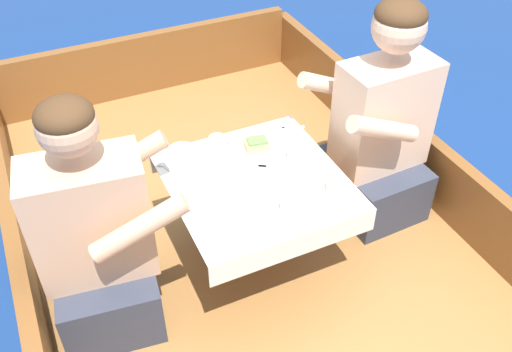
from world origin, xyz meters
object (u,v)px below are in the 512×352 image
at_px(person_port, 98,241).
at_px(tin_can, 335,185).
at_px(person_starboard, 380,133).
at_px(coffee_cup_starboard, 235,232).
at_px(coffee_cup_center, 218,142).
at_px(coffee_cup_port, 199,169).
at_px(sandwich, 257,144).

distance_m(person_port, tin_can, 0.90).
height_order(person_starboard, coffee_cup_starboard, person_starboard).
xyz_separation_m(coffee_cup_center, tin_can, (0.30, -0.44, -0.00)).
bearing_deg(coffee_cup_port, sandwich, 9.27).
distance_m(person_port, coffee_cup_port, 0.47).
relative_size(coffee_cup_starboard, tin_can, 1.47).
bearing_deg(person_starboard, coffee_cup_center, -16.99).
bearing_deg(sandwich, tin_can, -65.50).
bearing_deg(coffee_cup_center, coffee_cup_port, -134.76).
distance_m(person_starboard, coffee_cup_starboard, 0.89).
bearing_deg(coffee_cup_port, coffee_cup_starboard, -91.62).
xyz_separation_m(person_port, coffee_cup_center, (0.58, 0.27, 0.08)).
height_order(coffee_cup_starboard, coffee_cup_center, coffee_cup_center).
relative_size(coffee_cup_port, tin_can, 1.49).
distance_m(sandwich, coffee_cup_port, 0.27).
relative_size(person_port, coffee_cup_center, 10.30).
bearing_deg(coffee_cup_starboard, coffee_cup_port, 88.38).
bearing_deg(coffee_cup_port, coffee_cup_center, 45.24).
xyz_separation_m(person_port, coffee_cup_starboard, (0.43, -0.24, 0.07)).
bearing_deg(coffee_cup_center, person_port, -154.56).
xyz_separation_m(person_starboard, tin_can, (-0.39, -0.26, 0.04)).
relative_size(coffee_cup_port, coffee_cup_center, 1.05).
bearing_deg(coffee_cup_starboard, person_starboard, 21.47).
distance_m(coffee_cup_center, tin_can, 0.53).
relative_size(person_starboard, coffee_cup_center, 10.79).
height_order(sandwich, coffee_cup_center, sandwich).
bearing_deg(coffee_cup_center, coffee_cup_starboard, -105.50).
distance_m(person_starboard, coffee_cup_port, 0.82).
height_order(coffee_cup_starboard, tin_can, tin_can).
distance_m(sandwich, coffee_cup_starboard, 0.51).
bearing_deg(coffee_cup_center, person_starboard, -14.83).
xyz_separation_m(person_port, tin_can, (0.88, -0.17, 0.07)).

